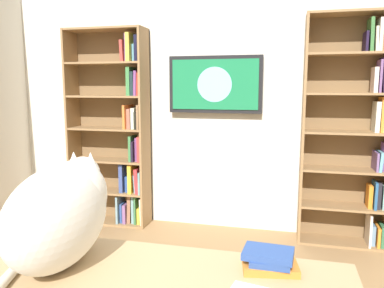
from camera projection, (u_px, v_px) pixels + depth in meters
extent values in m
cube|color=silver|center=(222.00, 94.00, 3.77)|extent=(4.52, 0.06, 2.70)
cube|color=#937047|center=(303.00, 131.00, 3.46)|extent=(0.02, 0.28, 2.04)
cube|color=brown|center=(345.00, 131.00, 3.49)|extent=(0.77, 0.01, 2.04)
cube|color=#937047|center=(340.00, 242.00, 3.52)|extent=(0.72, 0.27, 0.02)
cube|color=#937047|center=(342.00, 206.00, 3.47)|extent=(0.72, 0.27, 0.02)
cube|color=#937047|center=(345.00, 170.00, 3.42)|extent=(0.72, 0.27, 0.02)
cube|color=#937047|center=(347.00, 132.00, 3.37)|extent=(0.72, 0.27, 0.02)
cube|color=#937047|center=(349.00, 94.00, 3.32)|extent=(0.72, 0.27, 0.02)
cube|color=#937047|center=(352.00, 54.00, 3.27)|extent=(0.72, 0.27, 0.02)
cube|color=#937047|center=(354.00, 13.00, 3.22)|extent=(0.72, 0.27, 0.02)
cube|color=#376F45|center=(381.00, 235.00, 3.41)|extent=(0.03, 0.18, 0.19)
cube|color=orange|center=(377.00, 235.00, 3.43)|extent=(0.02, 0.22, 0.18)
cube|color=#6D91B0|center=(372.00, 234.00, 3.44)|extent=(0.03, 0.16, 0.18)
cube|color=silver|center=(368.00, 228.00, 3.42)|extent=(0.02, 0.22, 0.29)
cube|color=#719D9C|center=(383.00, 196.00, 3.37)|extent=(0.04, 0.15, 0.21)
cube|color=#24242B|center=(378.00, 195.00, 3.37)|extent=(0.03, 0.12, 0.24)
cube|color=#28588A|center=(374.00, 195.00, 3.37)|extent=(0.02, 0.17, 0.24)
cube|color=orange|center=(369.00, 196.00, 3.40)|extent=(0.04, 0.14, 0.20)
cube|color=#6F4687|center=(383.00, 156.00, 3.33)|extent=(0.02, 0.14, 0.25)
cube|color=#62A1B3|center=(379.00, 161.00, 3.34)|extent=(0.03, 0.21, 0.17)
cube|color=slate|center=(375.00, 161.00, 3.35)|extent=(0.02, 0.22, 0.16)
cube|color=orange|center=(381.00, 115.00, 3.28)|extent=(0.02, 0.17, 0.30)
cube|color=beige|center=(376.00, 117.00, 3.30)|extent=(0.04, 0.19, 0.26)
cube|color=#241430|center=(382.00, 75.00, 3.23)|extent=(0.03, 0.18, 0.29)
cube|color=#775186|center=(379.00, 76.00, 3.23)|extent=(0.02, 0.18, 0.27)
cube|color=beige|center=(374.00, 80.00, 3.24)|extent=(0.03, 0.16, 0.21)
cube|color=#9D613B|center=(383.00, 38.00, 3.19)|extent=(0.03, 0.14, 0.23)
cube|color=beige|center=(379.00, 36.00, 3.19)|extent=(0.03, 0.22, 0.27)
cube|color=beige|center=(375.00, 40.00, 3.20)|extent=(0.03, 0.21, 0.20)
cube|color=#3D753B|center=(370.00, 35.00, 3.22)|extent=(0.03, 0.19, 0.28)
cube|color=#1F142F|center=(366.00, 42.00, 3.23)|extent=(0.02, 0.18, 0.17)
cube|color=#937047|center=(145.00, 130.00, 3.82)|extent=(0.02, 0.28, 1.99)
cube|color=#937047|center=(73.00, 128.00, 4.01)|extent=(0.02, 0.28, 1.99)
cube|color=brown|center=(114.00, 127.00, 4.05)|extent=(0.82, 0.01, 1.99)
cube|color=#937047|center=(111.00, 221.00, 4.06)|extent=(0.78, 0.27, 0.02)
cube|color=#937047|center=(110.00, 191.00, 4.02)|extent=(0.78, 0.27, 0.02)
cube|color=#937047|center=(109.00, 160.00, 3.97)|extent=(0.78, 0.27, 0.02)
cube|color=#937047|center=(108.00, 129.00, 3.92)|extent=(0.78, 0.27, 0.02)
cube|color=#937047|center=(107.00, 96.00, 3.87)|extent=(0.78, 0.27, 0.02)
cube|color=#937047|center=(106.00, 63.00, 3.82)|extent=(0.78, 0.27, 0.02)
cube|color=#937047|center=(105.00, 29.00, 3.77)|extent=(0.78, 0.27, 0.02)
cube|color=beige|center=(144.00, 210.00, 3.95)|extent=(0.03, 0.18, 0.27)
cube|color=gold|center=(141.00, 215.00, 3.98)|extent=(0.03, 0.15, 0.17)
cube|color=#397040|center=(138.00, 209.00, 3.97)|extent=(0.02, 0.18, 0.28)
cube|color=#71A0A2|center=(135.00, 209.00, 3.98)|extent=(0.03, 0.14, 0.28)
cube|color=#98674B|center=(131.00, 208.00, 4.00)|extent=(0.05, 0.15, 0.29)
cube|color=#7C5489|center=(128.00, 212.00, 4.01)|extent=(0.03, 0.20, 0.20)
cube|color=#335393|center=(123.00, 212.00, 4.00)|extent=(0.02, 0.13, 0.20)
cube|color=#6D919F|center=(121.00, 208.00, 4.01)|extent=(0.02, 0.21, 0.28)
cube|color=#6D9FA3|center=(143.00, 182.00, 3.90)|extent=(0.02, 0.22, 0.22)
cube|color=#C03336|center=(140.00, 180.00, 3.92)|extent=(0.05, 0.23, 0.25)
cube|color=#7294A4|center=(137.00, 183.00, 3.93)|extent=(0.04, 0.14, 0.18)
cube|color=yellow|center=(133.00, 178.00, 3.93)|extent=(0.04, 0.20, 0.29)
cube|color=#2D4B93|center=(129.00, 183.00, 3.95)|extent=(0.04, 0.12, 0.16)
cube|color=#394B87|center=(124.00, 177.00, 3.94)|extent=(0.04, 0.17, 0.29)
cube|color=#B83B38|center=(142.00, 149.00, 3.85)|extent=(0.03, 0.21, 0.25)
cube|color=#794178|center=(139.00, 149.00, 3.86)|extent=(0.04, 0.13, 0.24)
cube|color=black|center=(135.00, 151.00, 3.87)|extent=(0.02, 0.20, 0.20)
cube|color=#3E7F45|center=(133.00, 148.00, 3.88)|extent=(0.03, 0.17, 0.25)
cube|color=#936D4B|center=(141.00, 117.00, 3.80)|extent=(0.02, 0.22, 0.24)
cube|color=black|center=(139.00, 120.00, 3.81)|extent=(0.02, 0.22, 0.17)
cube|color=beige|center=(135.00, 118.00, 3.81)|extent=(0.04, 0.15, 0.21)
cube|color=#A5634D|center=(131.00, 118.00, 3.84)|extent=(0.04, 0.18, 0.20)
cube|color=orange|center=(128.00, 117.00, 3.84)|extent=(0.02, 0.23, 0.23)
cube|color=beige|center=(126.00, 118.00, 3.85)|extent=(0.02, 0.12, 0.22)
cube|color=#C43A2E|center=(141.00, 84.00, 3.76)|extent=(0.03, 0.18, 0.22)
cube|color=#7F4382|center=(139.00, 83.00, 3.78)|extent=(0.03, 0.21, 0.24)
cube|color=#192A2D|center=(135.00, 84.00, 3.77)|extent=(0.03, 0.18, 0.23)
cube|color=#3D8445|center=(131.00, 81.00, 3.79)|extent=(0.04, 0.19, 0.28)
cube|color=black|center=(140.00, 49.00, 3.70)|extent=(0.03, 0.22, 0.24)
cube|color=#5F9CAC|center=(136.00, 53.00, 3.72)|extent=(0.04, 0.13, 0.16)
cube|color=gold|center=(132.00, 48.00, 3.72)|extent=(0.04, 0.23, 0.27)
cube|color=#825389|center=(128.00, 48.00, 3.73)|extent=(0.02, 0.13, 0.27)
cube|color=#B23E36|center=(125.00, 51.00, 3.75)|extent=(0.04, 0.22, 0.20)
cube|color=black|center=(215.00, 85.00, 3.70)|extent=(0.91, 0.06, 0.55)
cube|color=#1E7F4C|center=(215.00, 85.00, 3.66)|extent=(0.84, 0.01, 0.48)
cylinder|color=#8CCCEA|center=(214.00, 85.00, 3.66)|extent=(0.33, 0.00, 0.33)
cube|color=tan|center=(112.00, 284.00, 1.33)|extent=(1.68, 0.66, 0.03)
ellipsoid|color=white|center=(58.00, 217.00, 1.40)|extent=(0.28, 0.53, 0.38)
ellipsoid|color=white|center=(75.00, 196.00, 1.51)|extent=(0.24, 0.29, 0.28)
sphere|color=white|center=(83.00, 173.00, 1.56)|extent=(0.14, 0.14, 0.14)
cone|color=white|center=(91.00, 162.00, 1.55)|extent=(0.06, 0.06, 0.08)
cone|color=white|center=(74.00, 161.00, 1.57)|extent=(0.06, 0.06, 0.08)
cone|color=beige|center=(90.00, 163.00, 1.54)|extent=(0.03, 0.03, 0.05)
cone|color=beige|center=(73.00, 162.00, 1.56)|extent=(0.03, 0.03, 0.05)
cube|color=orange|center=(270.00, 266.00, 1.40)|extent=(0.22, 0.16, 0.03)
cube|color=#2D4C93|center=(270.00, 260.00, 1.40)|extent=(0.14, 0.13, 0.02)
cube|color=#2D4C93|center=(268.00, 253.00, 1.39)|extent=(0.19, 0.14, 0.02)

